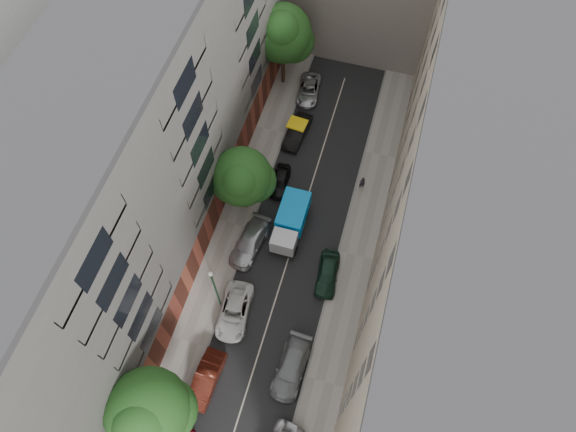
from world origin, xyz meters
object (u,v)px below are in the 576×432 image
(car_right_2, at_px, (327,274))
(pedestrian, at_px, (362,182))
(car_left_3, at_px, (250,242))
(tree_mid, at_px, (243,179))
(car_right_1, at_px, (291,367))
(tree_near, at_px, (149,413))
(car_left_4, at_px, (280,181))
(car_left_2, at_px, (234,311))
(lamp_post, at_px, (214,286))
(tarp_truck, at_px, (291,222))
(tree_far, at_px, (283,36))
(car_left_1, at_px, (206,379))
(car_left_6, at_px, (309,90))
(car_left_5, at_px, (297,132))

(car_right_2, relative_size, pedestrian, 2.83)
(car_left_3, bearing_deg, tree_mid, 121.12)
(car_right_1, distance_m, tree_near, 11.16)
(car_left_4, height_order, car_right_1, car_right_1)
(car_right_1, bearing_deg, car_left_2, 154.53)
(tree_near, distance_m, lamp_post, 9.93)
(car_left_4, bearing_deg, tarp_truck, -67.31)
(tarp_truck, relative_size, tree_near, 0.64)
(tree_mid, xyz_separation_m, tree_far, (-0.99, 15.41, 1.49))
(car_right_2, bearing_deg, car_left_4, 124.65)
(lamp_post, bearing_deg, car_left_2, -17.90)
(car_left_2, xyz_separation_m, lamp_post, (-1.40, 0.45, 3.46))
(tree_far, bearing_deg, car_left_1, -84.62)
(car_left_2, distance_m, lamp_post, 3.76)
(tarp_truck, xyz_separation_m, tree_far, (-5.41, 16.44, 4.86))
(car_left_1, xyz_separation_m, tree_near, (-1.71, -3.71, 5.15))
(tree_far, bearing_deg, car_left_6, -14.54)
(car_left_4, distance_m, car_right_1, 16.90)
(car_left_2, height_order, lamp_post, lamp_post)
(tree_mid, relative_size, lamp_post, 1.12)
(lamp_post, bearing_deg, car_left_5, 85.64)
(car_left_2, height_order, tree_mid, tree_mid)
(tree_near, xyz_separation_m, lamp_post, (0.62, 9.76, -1.73))
(car_left_2, xyz_separation_m, car_left_4, (0.00, 12.95, -0.07))
(car_right_1, bearing_deg, car_left_6, 104.90)
(car_left_2, xyz_separation_m, car_right_2, (6.40, 5.20, 0.03))
(lamp_post, distance_m, pedestrian, 17.01)
(car_right_1, bearing_deg, car_left_3, 127.30)
(car_left_4, height_order, tree_far, tree_far)
(car_left_3, bearing_deg, tree_far, 105.77)
(car_left_2, bearing_deg, car_left_5, 84.31)
(car_right_1, bearing_deg, tree_far, 110.09)
(car_left_4, xyz_separation_m, car_right_2, (6.40, -7.75, 0.09))
(car_left_1, relative_size, car_left_2, 0.90)
(car_left_1, relative_size, car_left_3, 0.90)
(tree_mid, bearing_deg, tarp_truck, -13.15)
(car_left_1, bearing_deg, tarp_truck, 82.83)
(pedestrian, bearing_deg, car_left_3, 24.31)
(tarp_truck, relative_size, car_left_1, 1.22)
(car_left_4, height_order, car_left_6, car_left_4)
(car_left_4, height_order, tree_mid, tree_mid)
(car_left_5, xyz_separation_m, car_right_1, (5.60, -21.80, -0.01))
(car_left_5, bearing_deg, car_left_1, -85.06)
(car_right_1, distance_m, car_right_2, 8.24)
(car_left_1, distance_m, car_left_5, 24.40)
(car_left_4, distance_m, pedestrian, 7.51)
(car_left_1, relative_size, lamp_post, 0.70)
(car_left_1, bearing_deg, pedestrian, 72.24)
(car_right_2, xyz_separation_m, tree_mid, (-8.63, 4.54, 4.06))
(car_left_1, bearing_deg, tree_mid, 99.90)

